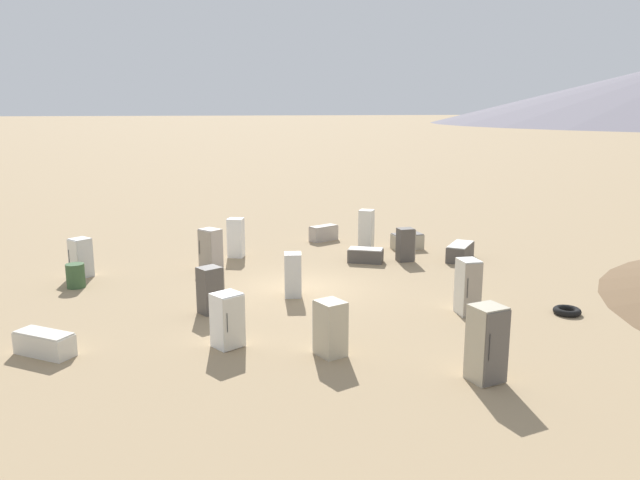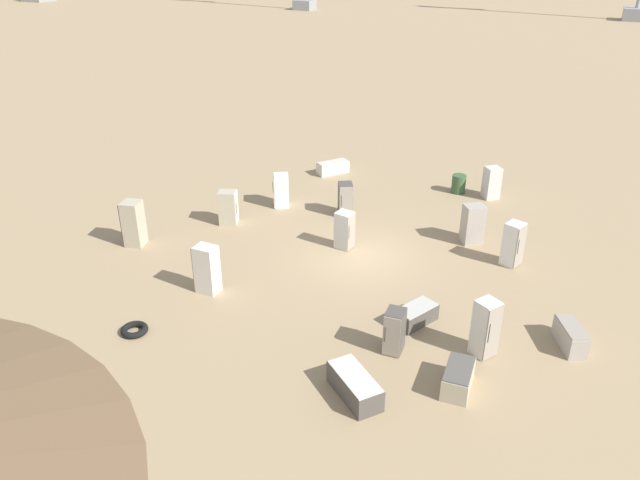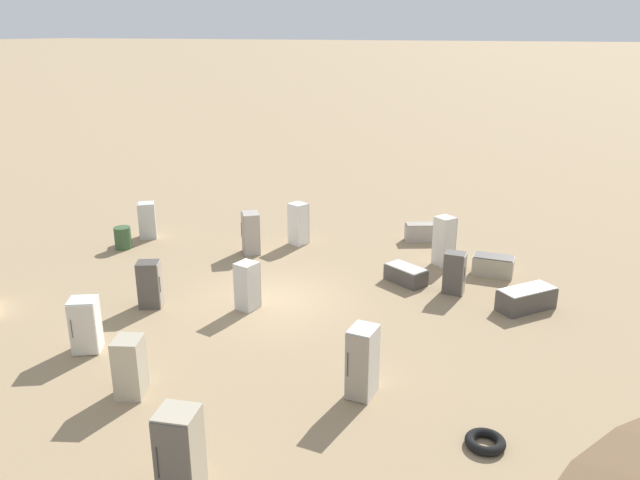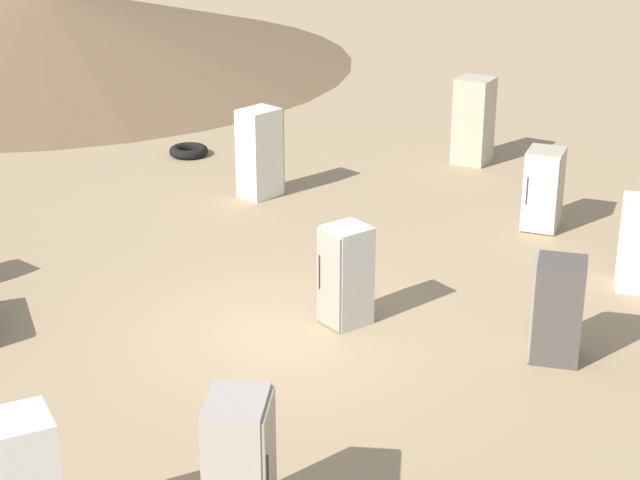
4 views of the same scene
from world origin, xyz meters
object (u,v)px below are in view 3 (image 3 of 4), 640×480
Objects in this scene: discarded_fridge_8 at (180,455)px; discarded_fridge_13 at (298,224)px; discarded_fridge_4 at (147,220)px; discarded_fridge_1 at (251,233)px; discarded_fridge_14 at (150,284)px; discarded_fridge_9 at (454,273)px; rusty_barrel at (123,238)px; scrap_tire at (485,442)px; discarded_fridge_12 at (423,232)px; discarded_fridge_11 at (85,325)px; discarded_fridge_2 at (130,367)px; discarded_fridge_15 at (493,265)px; discarded_fridge_3 at (444,241)px; discarded_fridge_6 at (247,286)px; discarded_fridge_10 at (406,275)px; discarded_fridge_0 at (362,362)px; discarded_fridge_7 at (526,299)px.

discarded_fridge_13 is at bearing -84.92° from discarded_fridge_8.
discarded_fridge_13 is at bearing -111.05° from discarded_fridge_4.
discarded_fridge_1 is 1.09× the size of discarded_fridge_14.
rusty_barrel is at bearing -88.37° from discarded_fridge_9.
discarded_fridge_13 is at bearing 41.77° from scrap_tire.
discarded_fridge_1 is 1.85× the size of rusty_barrel.
discarded_fridge_14 is at bearing -57.93° from discarded_fridge_12.
discarded_fridge_11 is (3.72, 5.76, -0.18)m from discarded_fridge_8.
discarded_fridge_12 is at bearing -144.04° from discarded_fridge_11.
discarded_fridge_1 is 10.26m from discarded_fridge_2.
discarded_fridge_12 is at bearing -102.77° from discarded_fridge_8.
discarded_fridge_11 is 3.06m from discarded_fridge_14.
discarded_fridge_12 is (4.92, 2.34, -0.34)m from discarded_fridge_9.
discarded_fridge_15 is at bearing -116.31° from discarded_fridge_8.
rusty_barrel is at bearing -159.14° from discarded_fridge_14.
discarded_fridge_3 is 1.08× the size of discarded_fridge_13.
discarded_fridge_3 is 7.95m from discarded_fridge_6.
discarded_fridge_6 is 0.95× the size of discarded_fridge_10.
discarded_fridge_0 is 7.38m from discarded_fridge_7.
discarded_fridge_9 is at bearing -165.39° from discarded_fridge_11.
discarded_fridge_2 is 5.41m from discarded_fridge_6.
discarded_fridge_2 is 11.16m from rusty_barrel.
discarded_fridge_2 reaches higher than scrap_tire.
discarded_fridge_9 reaches higher than scrap_tire.
discarded_fridge_14 is at bearing 139.54° from discarded_fridge_1.
discarded_fridge_9 reaches higher than discarded_fridge_7.
discarded_fridge_4 is 0.99× the size of discarded_fridge_12.
discarded_fridge_12 is (4.71, 0.62, 0.07)m from discarded_fridge_10.
discarded_fridge_11 is 13.81m from discarded_fridge_15.
discarded_fridge_11 is at bearing -44.58° from discarded_fridge_8.
discarded_fridge_2 is (-9.99, -2.34, -0.07)m from discarded_fridge_1.
discarded_fridge_8 is at bearing -58.09° from discarded_fridge_2.
discarded_fridge_14 is (-4.91, 8.63, 0.04)m from discarded_fridge_9.
scrap_tire is (-0.82, -3.08, -0.78)m from discarded_fridge_0.
discarded_fridge_9 is at bearing -25.91° from discarded_fridge_15.
discarded_fridge_2 reaches higher than rusty_barrel.
discarded_fridge_11 is at bearing -48.47° from discarded_fridge_9.
discarded_fridge_10 is at bearing -84.83° from rusty_barrel.
discarded_fridge_14 is at bearing 74.91° from scrap_tire.
discarded_fridge_10 is at bearing 26.70° from scrap_tire.
rusty_barrel is (-1.52, 0.03, -0.32)m from discarded_fridge_4.
discarded_fridge_7 is 1.36× the size of discarded_fridge_9.
discarded_fridge_14 is at bearing -102.73° from discarded_fridge_3.
discarded_fridge_12 is 13.63m from scrap_tire.
discarded_fridge_2 is at bearing -79.42° from discarded_fridge_3.
rusty_barrel is at bearing 71.66° from discarded_fridge_1.
discarded_fridge_9 is at bearing 16.60° from scrap_tire.
discarded_fridge_0 is at bearing -116.59° from rusty_barrel.
discarded_fridge_8 reaches higher than scrap_tire.
discarded_fridge_4 is at bearing -94.99° from discarded_fridge_9.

